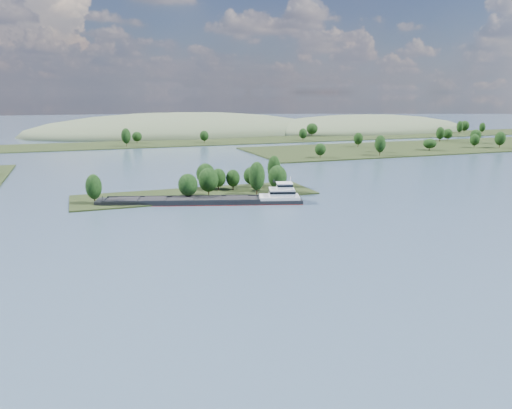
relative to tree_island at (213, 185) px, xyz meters
name	(u,v)px	position (x,y,z in m)	size (l,w,h in m)	color
ground	(241,232)	(-6.93, -58.82, -4.17)	(1800.00, 1800.00, 0.00)	#364B5E
tree_island	(213,185)	(0.00, 0.00, 0.00)	(100.00, 30.08, 15.30)	black
right_bank	(448,146)	(225.13, 120.77, -3.18)	(320.00, 90.00, 15.20)	black
back_shoreline	(146,143)	(1.92, 221.10, -3.44)	(900.00, 60.00, 15.57)	black
hill_east	(363,131)	(253.07, 291.18, -4.17)	(260.00, 140.00, 36.00)	#4A593D
hill_west	(182,134)	(53.07, 321.18, -4.17)	(320.00, 160.00, 44.00)	#4A593D
cargo_barge	(215,200)	(-3.35, -15.97, -2.81)	(78.67, 31.73, 10.73)	black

